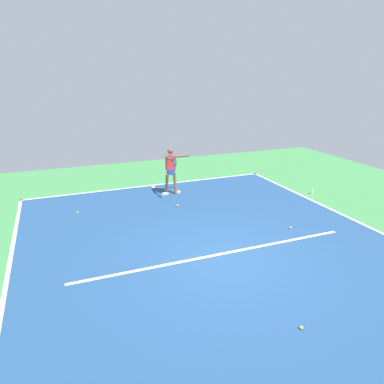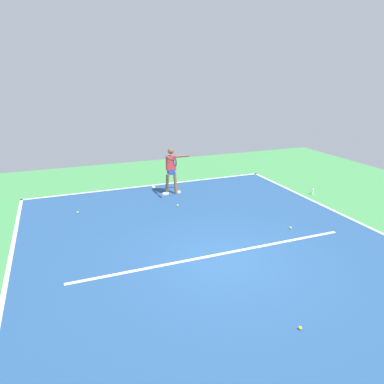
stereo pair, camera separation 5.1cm
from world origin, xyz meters
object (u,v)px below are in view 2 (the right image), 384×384
at_px(tennis_ball_near_service_line, 78,212).
at_px(tennis_ball_near_player, 290,228).
at_px(tennis_ball_by_baseline, 178,205).
at_px(tennis_ball_far_corner, 300,328).
at_px(water_bottle, 313,191).
at_px(tennis_player, 172,168).

bearing_deg(tennis_ball_near_service_line, tennis_ball_near_player, 148.10).
xyz_separation_m(tennis_ball_near_player, tennis_ball_near_service_line, (5.66, -3.52, 0.00)).
height_order(tennis_ball_near_player, tennis_ball_near_service_line, same).
distance_m(tennis_ball_by_baseline, tennis_ball_near_service_line, 3.27).
bearing_deg(tennis_ball_near_player, tennis_ball_near_service_line, -31.90).
relative_size(tennis_ball_far_corner, water_bottle, 0.30).
bearing_deg(tennis_ball_near_player, tennis_ball_far_corner, 56.01).
height_order(tennis_ball_near_player, tennis_ball_far_corner, same).
bearing_deg(tennis_ball_near_service_line, tennis_player, -167.88).
relative_size(tennis_ball_far_corner, tennis_ball_near_service_line, 1.00).
distance_m(tennis_player, tennis_ball_by_baseline, 1.65).
bearing_deg(tennis_ball_far_corner, tennis_ball_by_baseline, -90.12).
height_order(tennis_player, tennis_ball_near_service_line, tennis_player).
xyz_separation_m(tennis_player, tennis_ball_near_service_line, (3.45, 0.74, -0.97)).
xyz_separation_m(tennis_ball_by_baseline, tennis_ball_near_player, (-2.44, 2.95, 0.00)).
distance_m(tennis_ball_far_corner, water_bottle, 7.87).
relative_size(tennis_ball_by_baseline, tennis_ball_near_player, 1.00).
bearing_deg(tennis_player, tennis_ball_near_player, 115.73).
bearing_deg(tennis_player, water_bottle, 156.65).
height_order(tennis_player, tennis_ball_near_player, tennis_player).
bearing_deg(tennis_ball_far_corner, tennis_ball_near_player, -123.99).
xyz_separation_m(tennis_ball_near_service_line, water_bottle, (-8.34, 1.20, 0.08)).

